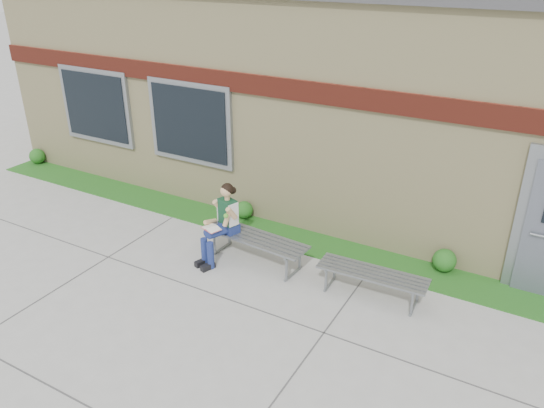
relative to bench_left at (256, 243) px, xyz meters
The scene contains 9 objects.
ground 1.82m from the bench_left, 65.28° to the right, with size 80.00×80.00×0.00m, color #9E9E99.
grass_strip 1.28m from the bench_left, 52.68° to the left, with size 16.00×0.80×0.02m, color #165318.
school_building 4.76m from the bench_left, 80.31° to the left, with size 16.20×6.22×4.20m.
bench_left is the anchor object (origin of this frame).
bench_right 2.00m from the bench_left, ahead, with size 1.64×0.51×0.42m.
girl 0.66m from the bench_left, 159.87° to the right, with size 0.54×0.83×1.34m.
shrub_west 7.03m from the bench_left, 169.92° to the left, with size 0.37×0.37×0.37m, color #165318.
shrub_mid 1.60m from the bench_left, 129.42° to the left, with size 0.34×0.34×0.34m, color #165318.
shrub_east 3.05m from the bench_left, 23.80° to the left, with size 0.38×0.38×0.38m, color #165318.
Camera 1 is at (3.20, -4.83, 4.69)m, focal length 35.00 mm.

